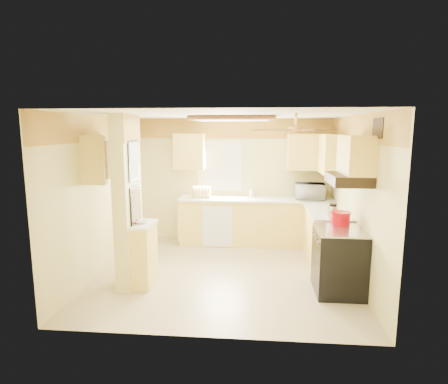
# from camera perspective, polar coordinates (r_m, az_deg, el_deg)

# --- Properties ---
(floor) EXTENTS (4.00, 4.00, 0.00)m
(floor) POSITION_cam_1_polar(r_m,az_deg,el_deg) (6.17, 0.02, -12.24)
(floor) COLOR tan
(floor) RESTS_ON ground
(ceiling) EXTENTS (4.00, 4.00, 0.00)m
(ceiling) POSITION_cam_1_polar(r_m,az_deg,el_deg) (5.73, 0.02, 11.66)
(ceiling) COLOR white
(ceiling) RESTS_ON wall_back
(wall_back) EXTENTS (4.00, 0.00, 4.00)m
(wall_back) POSITION_cam_1_polar(r_m,az_deg,el_deg) (7.69, 1.26, 1.79)
(wall_back) COLOR #DCD086
(wall_back) RESTS_ON floor
(wall_front) EXTENTS (4.00, 0.00, 4.00)m
(wall_front) POSITION_cam_1_polar(r_m,az_deg,el_deg) (3.97, -2.39, -5.62)
(wall_front) COLOR #DCD086
(wall_front) RESTS_ON floor
(wall_left) EXTENTS (0.00, 3.80, 3.80)m
(wall_left) POSITION_cam_1_polar(r_m,az_deg,el_deg) (6.31, -18.38, -0.41)
(wall_left) COLOR #DCD086
(wall_left) RESTS_ON floor
(wall_right) EXTENTS (0.00, 3.80, 3.80)m
(wall_right) POSITION_cam_1_polar(r_m,az_deg,el_deg) (5.99, 19.45, -0.99)
(wall_right) COLOR #DCD086
(wall_right) RESTS_ON floor
(wallpaper_border) EXTENTS (4.00, 0.02, 0.40)m
(wallpaper_border) POSITION_cam_1_polar(r_m,az_deg,el_deg) (7.60, 1.28, 9.64)
(wallpaper_border) COLOR #EBBD45
(wallpaper_border) RESTS_ON wall_back
(partition_column) EXTENTS (0.20, 0.70, 2.50)m
(partition_column) POSITION_cam_1_polar(r_m,az_deg,el_deg) (5.57, -14.46, -1.50)
(partition_column) COLOR #DCD086
(partition_column) RESTS_ON floor
(partition_ledge) EXTENTS (0.25, 0.55, 0.90)m
(partition_ledge) POSITION_cam_1_polar(r_m,az_deg,el_deg) (5.71, -12.01, -9.45)
(partition_ledge) COLOR #E1CB66
(partition_ledge) RESTS_ON floor
(ledge_top) EXTENTS (0.28, 0.58, 0.04)m
(ledge_top) POSITION_cam_1_polar(r_m,az_deg,el_deg) (5.58, -12.18, -4.88)
(ledge_top) COLOR white
(ledge_top) RESTS_ON partition_ledge
(lower_cabinets_back) EXTENTS (3.00, 0.60, 0.90)m
(lower_cabinets_back) POSITION_cam_1_polar(r_m,az_deg,el_deg) (7.53, 4.89, -4.61)
(lower_cabinets_back) COLOR #E1CB66
(lower_cabinets_back) RESTS_ON floor
(lower_cabinets_right) EXTENTS (0.60, 1.40, 0.90)m
(lower_cabinets_right) POSITION_cam_1_polar(r_m,az_deg,el_deg) (6.68, 15.29, -6.78)
(lower_cabinets_right) COLOR #E1CB66
(lower_cabinets_right) RESTS_ON floor
(countertop_back) EXTENTS (3.04, 0.64, 0.04)m
(countertop_back) POSITION_cam_1_polar(r_m,az_deg,el_deg) (7.42, 4.94, -1.11)
(countertop_back) COLOR white
(countertop_back) RESTS_ON lower_cabinets_back
(countertop_right) EXTENTS (0.64, 1.44, 0.04)m
(countertop_right) POSITION_cam_1_polar(r_m,az_deg,el_deg) (6.56, 15.38, -2.84)
(countertop_right) COLOR white
(countertop_right) RESTS_ON lower_cabinets_right
(dishwasher_panel) EXTENTS (0.58, 0.02, 0.80)m
(dishwasher_panel) POSITION_cam_1_polar(r_m,az_deg,el_deg) (7.27, -1.06, -5.25)
(dishwasher_panel) COLOR white
(dishwasher_panel) RESTS_ON lower_cabinets_back
(window) EXTENTS (0.92, 0.02, 1.02)m
(window) POSITION_cam_1_polar(r_m,az_deg,el_deg) (7.66, -0.61, 4.03)
(window) COLOR white
(window) RESTS_ON wall_back
(upper_cab_back_left) EXTENTS (0.60, 0.35, 0.70)m
(upper_cab_back_left) POSITION_cam_1_polar(r_m,az_deg,el_deg) (7.56, -5.29, 6.19)
(upper_cab_back_left) COLOR #E1CB66
(upper_cab_back_left) RESTS_ON wall_back
(upper_cab_back_right) EXTENTS (0.90, 0.35, 0.70)m
(upper_cab_back_right) POSITION_cam_1_polar(r_m,az_deg,el_deg) (7.51, 13.13, 5.96)
(upper_cab_back_right) COLOR #E1CB66
(upper_cab_back_right) RESTS_ON wall_back
(upper_cab_right) EXTENTS (0.35, 1.00, 0.70)m
(upper_cab_right) POSITION_cam_1_polar(r_m,az_deg,el_deg) (7.09, 15.87, 5.65)
(upper_cab_right) COLOR #E1CB66
(upper_cab_right) RESTS_ON wall_right
(upper_cab_left_wall) EXTENTS (0.35, 0.75, 0.70)m
(upper_cab_left_wall) POSITION_cam_1_polar(r_m,az_deg,el_deg) (5.94, -18.08, 4.85)
(upper_cab_left_wall) COLOR #E1CB66
(upper_cab_left_wall) RESTS_ON wall_left
(upper_cab_over_stove) EXTENTS (0.35, 0.76, 0.52)m
(upper_cab_over_stove) POSITION_cam_1_polar(r_m,az_deg,el_deg) (5.33, 19.50, 5.36)
(upper_cab_over_stove) COLOR #E1CB66
(upper_cab_over_stove) RESTS_ON wall_right
(stove) EXTENTS (0.68, 0.77, 0.92)m
(stove) POSITION_cam_1_polar(r_m,az_deg,el_deg) (5.59, 17.07, -9.97)
(stove) COLOR black
(stove) RESTS_ON floor
(range_hood) EXTENTS (0.50, 0.76, 0.14)m
(range_hood) POSITION_cam_1_polar(r_m,az_deg,el_deg) (5.34, 18.42, 1.86)
(range_hood) COLOR black
(range_hood) RESTS_ON upper_cab_over_stove
(poster_menu) EXTENTS (0.02, 0.42, 0.57)m
(poster_menu) POSITION_cam_1_polar(r_m,az_deg,el_deg) (5.46, -13.61, 4.67)
(poster_menu) COLOR black
(poster_menu) RESTS_ON partition_column
(poster_nashville) EXTENTS (0.02, 0.42, 0.57)m
(poster_nashville) POSITION_cam_1_polar(r_m,az_deg,el_deg) (5.55, -13.35, -2.03)
(poster_nashville) COLOR black
(poster_nashville) RESTS_ON partition_column
(ceiling_light_panel) EXTENTS (1.35, 0.95, 0.06)m
(ceiling_light_panel) POSITION_cam_1_polar(r_m,az_deg,el_deg) (6.22, 1.37, 11.09)
(ceiling_light_panel) COLOR brown
(ceiling_light_panel) RESTS_ON ceiling
(ceiling_fan) EXTENTS (1.15, 1.15, 0.26)m
(ceiling_fan) POSITION_cam_1_polar(r_m,az_deg,el_deg) (5.03, 10.88, 9.34)
(ceiling_fan) COLOR gold
(ceiling_fan) RESTS_ON ceiling
(vent_grate) EXTENTS (0.02, 0.40, 0.25)m
(vent_grate) POSITION_cam_1_polar(r_m,az_deg,el_deg) (5.03, 22.44, 8.96)
(vent_grate) COLOR black
(vent_grate) RESTS_ON wall_right
(microwave) EXTENTS (0.56, 0.39, 0.31)m
(microwave) POSITION_cam_1_polar(r_m,az_deg,el_deg) (7.48, 12.97, 0.12)
(microwave) COLOR white
(microwave) RESTS_ON countertop_back
(bowl) EXTENTS (0.23, 0.23, 0.05)m
(bowl) POSITION_cam_1_polar(r_m,az_deg,el_deg) (5.58, -12.52, -4.41)
(bowl) COLOR white
(bowl) RESTS_ON ledge_top
(dutch_oven) EXTENTS (0.29, 0.29, 0.19)m
(dutch_oven) POSITION_cam_1_polar(r_m,az_deg,el_deg) (5.71, 17.35, -3.82)
(dutch_oven) COLOR #A4020D
(dutch_oven) RESTS_ON stove
(kettle) EXTENTS (0.16, 0.16, 0.24)m
(kettle) POSITION_cam_1_polar(r_m,az_deg,el_deg) (5.89, 16.26, -2.96)
(kettle) COLOR silver
(kettle) RESTS_ON countertop_right
(dish_rack) EXTENTS (0.38, 0.28, 0.21)m
(dish_rack) POSITION_cam_1_polar(r_m,az_deg,el_deg) (7.51, -3.46, -0.21)
(dish_rack) COLOR tan
(dish_rack) RESTS_ON countertop_back
(utensil_crock) EXTENTS (0.10, 0.10, 0.21)m
(utensil_crock) POSITION_cam_1_polar(r_m,az_deg,el_deg) (7.54, 4.26, -0.23)
(utensil_crock) COLOR white
(utensil_crock) RESTS_ON countertop_back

